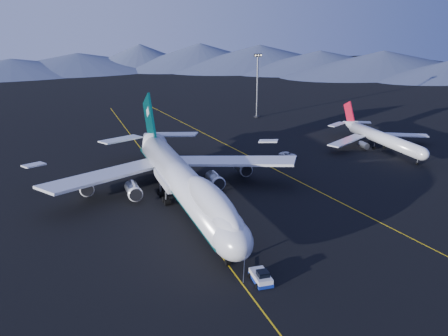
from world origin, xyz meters
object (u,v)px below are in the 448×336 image
object	(u,v)px
boeing_747	(184,181)
pushback_tug	(261,278)
service_van	(288,155)
second_jet	(381,138)
floodlight_mast	(257,86)

from	to	relation	value
boeing_747	pushback_tug	world-z (taller)	boeing_747
service_van	boeing_747	bearing A→B (deg)	-177.33
boeing_747	service_van	world-z (taller)	boeing_747
boeing_747	second_jet	bearing A→B (deg)	18.19
pushback_tug	floodlight_mast	size ratio (longest dim) A/B	0.22
boeing_747	service_van	distance (m)	44.66
floodlight_mast	service_van	bearing A→B (deg)	-103.92
second_jet	service_van	size ratio (longest dim) A/B	7.72
second_jet	service_van	world-z (taller)	second_jet
pushback_tug	floodlight_mast	world-z (taller)	floodlight_mast
boeing_747	service_van	xyz separation A→B (m)	(37.27, 24.08, -5.10)
floodlight_mast	second_jet	bearing A→B (deg)	-71.87
pushback_tug	service_van	distance (m)	66.72
pushback_tug	floodlight_mast	bearing A→B (deg)	70.09
second_jet	service_van	bearing A→B (deg)	-172.46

